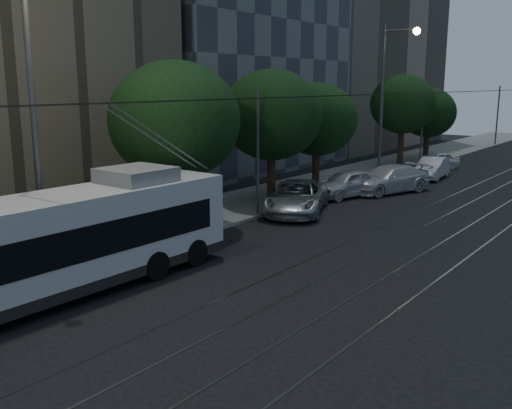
{
  "coord_description": "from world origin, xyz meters",
  "views": [
    {
      "loc": [
        10.65,
        -10.96,
        6.17
      ],
      "look_at": [
        -0.94,
        4.17,
        2.13
      ],
      "focal_mm": 40.0,
      "sensor_mm": 36.0,
      "label": 1
    }
  ],
  "objects_px": {
    "car_white_a": "(347,183)",
    "car_white_c": "(432,168)",
    "car_white_b": "(389,179)",
    "streetlamp_far": "(388,89)",
    "pickup_silver": "(297,197)",
    "trolleybus": "(69,241)",
    "streetlamp_near": "(38,67)",
    "car_white_d": "(436,161)"
  },
  "relations": [
    {
      "from": "car_white_c",
      "to": "streetlamp_far",
      "type": "xyz_separation_m",
      "value": [
        -1.94,
        -3.15,
        5.18
      ]
    },
    {
      "from": "car_white_b",
      "to": "streetlamp_near",
      "type": "relative_size",
      "value": 0.48
    },
    {
      "from": "car_white_a",
      "to": "car_white_c",
      "type": "bearing_deg",
      "value": 96.16
    },
    {
      "from": "pickup_silver",
      "to": "car_white_b",
      "type": "xyz_separation_m",
      "value": [
        1.28,
        7.69,
        0.0
      ]
    },
    {
      "from": "streetlamp_far",
      "to": "pickup_silver",
      "type": "bearing_deg",
      "value": -87.44
    },
    {
      "from": "trolleybus",
      "to": "car_white_d",
      "type": "distance_m",
      "value": 31.36
    },
    {
      "from": "trolleybus",
      "to": "streetlamp_near",
      "type": "height_order",
      "value": "streetlamp_near"
    },
    {
      "from": "trolleybus",
      "to": "car_white_c",
      "type": "height_order",
      "value": "trolleybus"
    },
    {
      "from": "car_white_a",
      "to": "car_white_c",
      "type": "xyz_separation_m",
      "value": [
        1.45,
        9.08,
        -0.06
      ]
    },
    {
      "from": "streetlamp_near",
      "to": "streetlamp_far",
      "type": "bearing_deg",
      "value": 88.94
    },
    {
      "from": "trolleybus",
      "to": "car_white_a",
      "type": "relative_size",
      "value": 2.65
    },
    {
      "from": "trolleybus",
      "to": "pickup_silver",
      "type": "relative_size",
      "value": 2.12
    },
    {
      "from": "trolleybus",
      "to": "car_white_b",
      "type": "bearing_deg",
      "value": 89.0
    },
    {
      "from": "car_white_c",
      "to": "streetlamp_near",
      "type": "xyz_separation_m",
      "value": [
        -2.38,
        -26.93,
        5.95
      ]
    },
    {
      "from": "streetlamp_near",
      "to": "car_white_d",
      "type": "bearing_deg",
      "value": 87.89
    },
    {
      "from": "pickup_silver",
      "to": "car_white_a",
      "type": "bearing_deg",
      "value": 65.76
    },
    {
      "from": "trolleybus",
      "to": "pickup_silver",
      "type": "height_order",
      "value": "trolleybus"
    },
    {
      "from": "car_white_d",
      "to": "streetlamp_near",
      "type": "height_order",
      "value": "streetlamp_near"
    },
    {
      "from": "car_white_a",
      "to": "streetlamp_far",
      "type": "height_order",
      "value": "streetlamp_far"
    },
    {
      "from": "trolleybus",
      "to": "car_white_b",
      "type": "relative_size",
      "value": 2.21
    },
    {
      "from": "car_white_b",
      "to": "streetlamp_far",
      "type": "bearing_deg",
      "value": 139.12
    },
    {
      "from": "car_white_a",
      "to": "pickup_silver",
      "type": "bearing_deg",
      "value": -74.78
    },
    {
      "from": "pickup_silver",
      "to": "car_white_a",
      "type": "relative_size",
      "value": 1.25
    },
    {
      "from": "car_white_d",
      "to": "car_white_c",
      "type": "bearing_deg",
      "value": -48.2
    },
    {
      "from": "car_white_c",
      "to": "car_white_d",
      "type": "distance_m",
      "value": 4.17
    },
    {
      "from": "pickup_silver",
      "to": "streetlamp_near",
      "type": "relative_size",
      "value": 0.5
    },
    {
      "from": "car_white_a",
      "to": "car_white_c",
      "type": "height_order",
      "value": "car_white_a"
    },
    {
      "from": "car_white_c",
      "to": "car_white_d",
      "type": "relative_size",
      "value": 1.1
    },
    {
      "from": "car_white_d",
      "to": "streetlamp_near",
      "type": "relative_size",
      "value": 0.34
    },
    {
      "from": "car_white_c",
      "to": "streetlamp_far",
      "type": "bearing_deg",
      "value": -127.66
    },
    {
      "from": "car_white_a",
      "to": "car_white_d",
      "type": "relative_size",
      "value": 1.17
    },
    {
      "from": "car_white_a",
      "to": "car_white_d",
      "type": "distance_m",
      "value": 13.07
    },
    {
      "from": "pickup_silver",
      "to": "car_white_d",
      "type": "distance_m",
      "value": 18.11
    },
    {
      "from": "streetlamp_far",
      "to": "trolleybus",
      "type": "bearing_deg",
      "value": -87.25
    },
    {
      "from": "trolleybus",
      "to": "streetlamp_far",
      "type": "relative_size",
      "value": 1.21
    },
    {
      "from": "car_white_c",
      "to": "streetlamp_far",
      "type": "relative_size",
      "value": 0.43
    },
    {
      "from": "car_white_d",
      "to": "streetlamp_near",
      "type": "distance_m",
      "value": 31.51
    },
    {
      "from": "trolleybus",
      "to": "car_white_a",
      "type": "distance_m",
      "value": 18.3
    },
    {
      "from": "trolleybus",
      "to": "streetlamp_far",
      "type": "bearing_deg",
      "value": 93.42
    },
    {
      "from": "streetlamp_near",
      "to": "streetlamp_far",
      "type": "height_order",
      "value": "streetlamp_near"
    },
    {
      "from": "pickup_silver",
      "to": "car_white_c",
      "type": "height_order",
      "value": "pickup_silver"
    },
    {
      "from": "car_white_c",
      "to": "trolleybus",
      "type": "bearing_deg",
      "value": -97.71
    }
  ]
}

